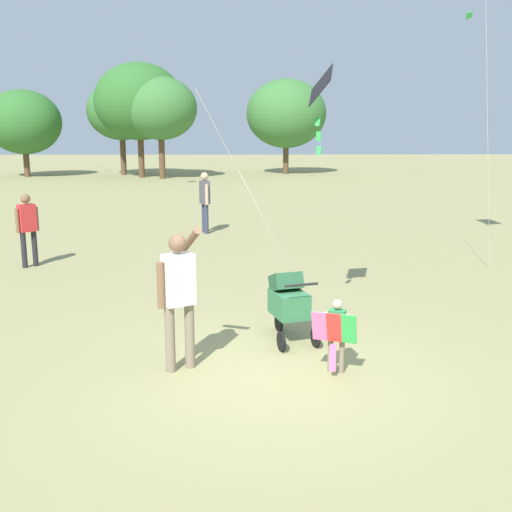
{
  "coord_description": "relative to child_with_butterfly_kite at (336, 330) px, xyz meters",
  "views": [
    {
      "loc": [
        -0.4,
        -7.32,
        3.1
      ],
      "look_at": [
        -0.2,
        1.11,
        1.3
      ],
      "focal_mm": 43.0,
      "sensor_mm": 36.0,
      "label": 1
    }
  ],
  "objects": [
    {
      "name": "ground_plane",
      "position": [
        -0.78,
        -0.01,
        -0.58
      ],
      "size": [
        120.0,
        120.0,
        0.0
      ],
      "primitive_type": "plane",
      "color": "#938E5B"
    },
    {
      "name": "treeline_distant",
      "position": [
        -8.03,
        31.15,
        3.39
      ],
      "size": [
        28.74,
        7.79,
        6.75
      ],
      "color": "brown",
      "rests_on": "ground"
    },
    {
      "name": "child_with_butterfly_kite",
      "position": [
        0.0,
        0.0,
        0.0
      ],
      "size": [
        0.57,
        0.43,
        0.96
      ],
      "color": "#7F705B",
      "rests_on": "ground"
    },
    {
      "name": "person_adult_flyer",
      "position": [
        -1.99,
        0.17,
        0.49
      ],
      "size": [
        0.56,
        0.7,
        1.86
      ],
      "color": "#7F705B",
      "rests_on": "ground"
    },
    {
      "name": "stroller",
      "position": [
        -0.51,
        1.24,
        0.03
      ],
      "size": [
        0.72,
        1.12,
        1.03
      ],
      "color": "black",
      "rests_on": "ground"
    },
    {
      "name": "kite_adult_black",
      "position": [
        -0.04,
        2.14,
        2.95
      ],
      "size": [
        1.96,
        2.29,
        4.03
      ],
      "color": "black",
      "rests_on": "ground"
    },
    {
      "name": "person_red_shirt",
      "position": [
        -2.26,
        10.47,
        0.47
      ],
      "size": [
        0.34,
        0.55,
        1.78
      ],
      "color": "#33384C",
      "rests_on": "ground"
    },
    {
      "name": "person_sitting_far",
      "position": [
        -5.93,
        6.15,
        0.38
      ],
      "size": [
        0.41,
        0.4,
        1.63
      ],
      "color": "#232328",
      "rests_on": "ground"
    }
  ]
}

